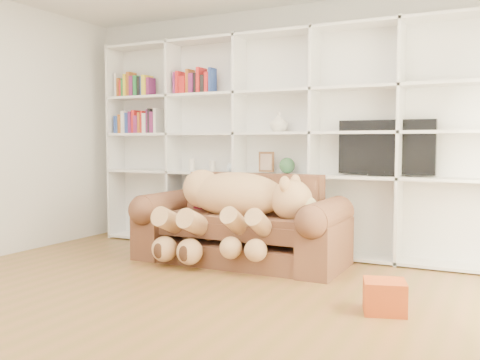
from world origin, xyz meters
The scene contains 14 objects.
floor centered at (0.00, 0.00, 0.00)m, with size 5.00×5.00×0.00m, color brown.
wall_back centered at (0.00, 2.50, 1.35)m, with size 5.00×0.02×2.70m, color white.
bookshelf centered at (-0.24, 2.36, 1.31)m, with size 4.43×0.35×2.40m.
sofa centered at (-0.11, 1.70, 0.33)m, with size 2.08×0.90×0.88m.
teddy_bear centered at (-0.12, 1.52, 0.60)m, with size 1.50×0.84×0.87m.
throw_pillow centered at (-0.55, 1.84, 0.62)m, with size 0.35×0.12×0.35m, color #550E0F.
gift_box centered at (1.52, 0.69, 0.12)m, with size 0.29×0.27×0.23m, color #B54418.
tv centered at (1.17, 2.35, 1.14)m, with size 0.95×0.18×0.56m.
picture_frame centered at (-0.11, 2.30, 0.99)m, with size 0.18×0.03×0.22m, color brown.
green_vase centered at (0.13, 2.30, 0.95)m, with size 0.17×0.17×0.17m, color #2C5732.
figurine_tall centered at (-1.08, 2.30, 0.94)m, with size 0.07×0.07×0.14m, color silver.
figurine_short centered at (-0.80, 2.30, 0.93)m, with size 0.07×0.07×0.12m, color silver.
snow_globe centered at (-0.56, 2.30, 0.92)m, with size 0.10×0.10×0.10m, color white.
shelf_vase centered at (0.03, 2.30, 1.42)m, with size 0.20×0.20×0.21m, color silver.
Camera 1 is at (2.27, -3.07, 1.20)m, focal length 40.00 mm.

